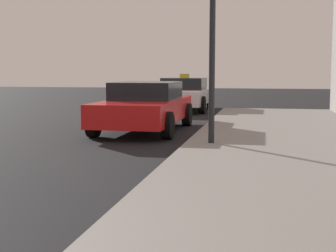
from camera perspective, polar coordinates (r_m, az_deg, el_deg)
car_red at (r=12.89m, az=-2.66°, el=2.31°), size 2.00×4.43×1.27m
car_white at (r=19.41m, az=1.84°, el=3.72°), size 2.01×4.14×1.43m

